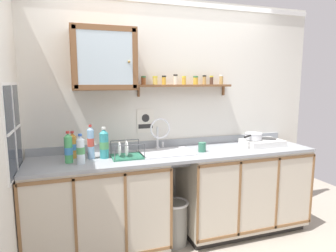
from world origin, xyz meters
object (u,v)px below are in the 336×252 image
bottle_juice_amber_4 (73,146)px  bottle_detergent_teal_0 (104,144)px  mug (202,147)px  bottle_soda_green_3 (68,149)px  wall_cabinet (104,59)px  bottle_water_clear_2 (81,150)px  saucepan (253,136)px  warning_sign (146,121)px  sink (165,152)px  bottle_water_blue_1 (91,143)px  hot_plate_stove (262,142)px  trash_bin (175,222)px  dish_rack (127,154)px

bottle_juice_amber_4 → bottle_detergent_teal_0: bearing=-19.1°
bottle_juice_amber_4 → mug: bottle_juice_amber_4 is taller
bottle_soda_green_3 → wall_cabinet: bearing=28.5°
bottle_soda_green_3 → wall_cabinet: wall_cabinet is taller
bottle_water_clear_2 → bottle_juice_amber_4: bearing=105.2°
saucepan → wall_cabinet: size_ratio=0.51×
warning_sign → sink: bearing=-62.3°
bottle_water_blue_1 → wall_cabinet: bearing=36.4°
warning_sign → hot_plate_stove: bearing=-12.7°
bottle_juice_amber_4 → warning_sign: size_ratio=1.02×
trash_bin → bottle_water_blue_1: bearing=173.9°
bottle_juice_amber_4 → mug: size_ratio=2.19×
saucepan → bottle_water_clear_2: 1.86m
bottle_water_clear_2 → trash_bin: (0.90, 0.06, -0.84)m
dish_rack → bottle_water_clear_2: bearing=-167.4°
dish_rack → bottle_water_blue_1: bearing=170.3°
mug → trash_bin: bearing=-178.0°
bottle_water_clear_2 → mug: size_ratio=2.27×
hot_plate_stove → warning_sign: 1.33m
sink → dish_rack: sink is taller
hot_plate_stove → bottle_detergent_teal_0: bottle_detergent_teal_0 is taller
bottle_water_clear_2 → dish_rack: size_ratio=0.89×
saucepan → dish_rack: bearing=-178.1°
bottle_water_blue_1 → dish_rack: (0.32, -0.05, -0.12)m
bottle_water_blue_1 → trash_bin: bottle_water_blue_1 is taller
bottle_water_blue_1 → bottle_water_clear_2: 0.18m
bottle_soda_green_3 → mug: (1.29, 0.00, -0.08)m
warning_sign → dish_rack: bearing=-130.5°
saucepan → bottle_water_clear_2: bearing=-175.7°
saucepan → bottle_water_blue_1: (-1.76, 0.01, 0.04)m
saucepan → mug: (-0.66, -0.07, -0.06)m
saucepan → trash_bin: bearing=-175.3°
sink → bottle_water_clear_2: (-0.82, -0.15, 0.12)m
sink → bottle_water_blue_1: bearing=-179.8°
bottle_water_blue_1 → bottle_detergent_teal_0: bearing=-7.2°
sink → saucepan: bearing=-0.5°
bottle_detergent_teal_0 → bottle_water_clear_2: bottle_detergent_teal_0 is taller
saucepan → bottle_soda_green_3: bearing=-178.0°
bottle_water_blue_1 → bottle_soda_green_3: (-0.20, -0.08, -0.02)m
bottle_water_blue_1 → wall_cabinet: wall_cabinet is taller
bottle_juice_amber_4 → trash_bin: size_ratio=0.56×
bottle_juice_amber_4 → dish_rack: 0.51m
bottle_soda_green_3 → wall_cabinet: (0.35, 0.19, 0.79)m
hot_plate_stove → warning_sign: bearing=167.3°
bottle_juice_amber_4 → bottle_water_clear_2: bearing=-74.8°
bottle_juice_amber_4 → mug: bearing=-7.1°
sink → saucepan: (1.03, -0.01, 0.11)m
saucepan → mug: 0.67m
bottle_juice_amber_4 → wall_cabinet: bearing=6.1°
bottle_water_blue_1 → bottle_soda_green_3: size_ratio=1.13×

